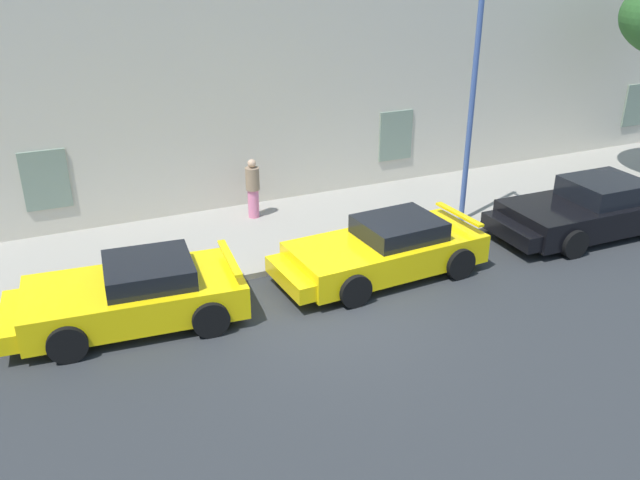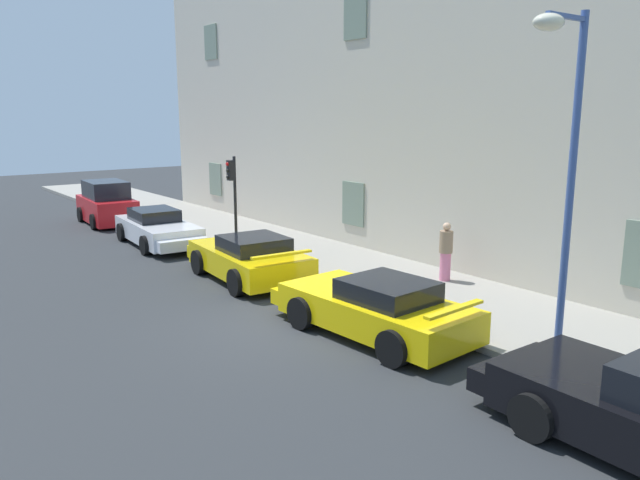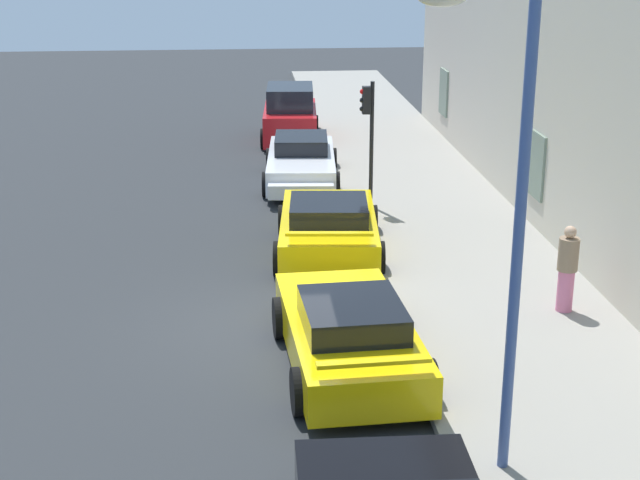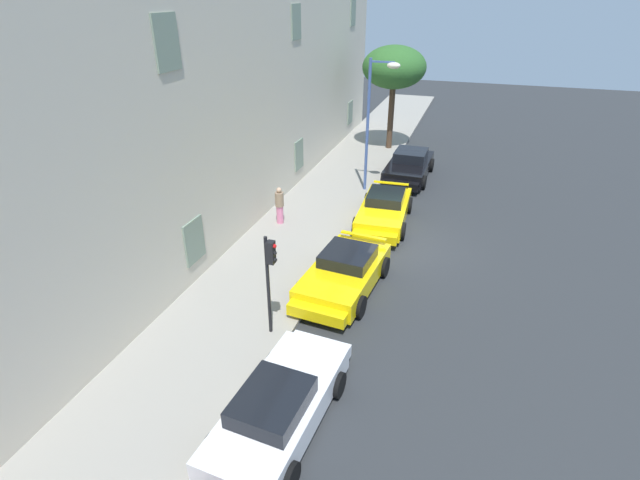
# 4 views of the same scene
# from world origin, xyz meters

# --- Properties ---
(ground_plane) EXTENTS (80.00, 80.00, 0.00)m
(ground_plane) POSITION_xyz_m (0.00, 0.00, 0.00)
(ground_plane) COLOR #2B2D30
(sidewalk) EXTENTS (60.00, 4.18, 0.14)m
(sidewalk) POSITION_xyz_m (0.00, 4.33, 0.07)
(sidewalk) COLOR gray
(sidewalk) RESTS_ON ground
(sportscar_yellow_flank) EXTENTS (4.72, 2.55, 1.30)m
(sportscar_yellow_flank) POSITION_xyz_m (-3.93, 1.49, 0.60)
(sportscar_yellow_flank) COLOR yellow
(sportscar_yellow_flank) RESTS_ON ground
(sportscar_white_middle) EXTENTS (4.89, 2.33, 1.29)m
(sportscar_white_middle) POSITION_xyz_m (1.62, 1.25, 0.60)
(sportscar_white_middle) COLOR yellow
(sportscar_white_middle) RESTS_ON ground
(sportscar_tail_end) EXTENTS (5.08, 2.34, 1.41)m
(sportscar_tail_end) POSITION_xyz_m (7.61, 1.14, 0.63)
(sportscar_tail_end) COLOR black
(sportscar_tail_end) RESTS_ON ground
(street_lamp) EXTENTS (0.44, 1.42, 6.24)m
(street_lamp) POSITION_xyz_m (5.02, 2.49, 4.40)
(street_lamp) COLOR #3F5999
(street_lamp) RESTS_ON sidewalk
(pedestrian_admiring) EXTENTS (0.50, 0.50, 1.62)m
(pedestrian_admiring) POSITION_xyz_m (0.05, 5.42, 0.96)
(pedestrian_admiring) COLOR pink
(pedestrian_admiring) RESTS_ON sidewalk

